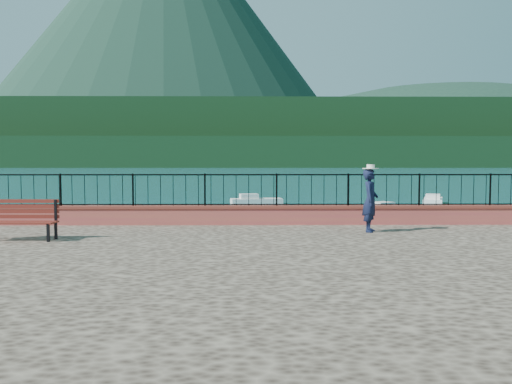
{
  "coord_description": "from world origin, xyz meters",
  "views": [
    {
      "loc": [
        -1.12,
        -11.56,
        3.11
      ],
      "look_at": [
        -0.95,
        2.0,
        2.3
      ],
      "focal_mm": 35.0,
      "sensor_mm": 36.0,
      "label": 1
    }
  ],
  "objects_px": {
    "boat_0": "(218,219)",
    "boat_2": "(388,208)",
    "park_bench": "(20,228)",
    "boat_5": "(433,199)",
    "boat_3": "(101,212)",
    "boat_4": "(256,199)",
    "boat_1": "(373,228)",
    "person": "(370,200)"
  },
  "relations": [
    {
      "from": "park_bench",
      "to": "boat_4",
      "type": "xyz_separation_m",
      "value": [
        6.13,
        24.78,
        -1.1
      ]
    },
    {
      "from": "person",
      "to": "boat_5",
      "type": "height_order",
      "value": "person"
    },
    {
      "from": "boat_5",
      "to": "boat_4",
      "type": "bearing_deg",
      "value": 111.45
    },
    {
      "from": "boat_4",
      "to": "park_bench",
      "type": "bearing_deg",
      "value": -113.61
    },
    {
      "from": "boat_1",
      "to": "boat_5",
      "type": "bearing_deg",
      "value": 60.84
    },
    {
      "from": "park_bench",
      "to": "boat_4",
      "type": "relative_size",
      "value": 0.47
    },
    {
      "from": "boat_2",
      "to": "boat_0",
      "type": "bearing_deg",
      "value": 178.93
    },
    {
      "from": "park_bench",
      "to": "boat_2",
      "type": "relative_size",
      "value": 0.51
    },
    {
      "from": "boat_1",
      "to": "boat_4",
      "type": "xyz_separation_m",
      "value": [
        -4.6,
        16.52,
        0.0
      ]
    },
    {
      "from": "park_bench",
      "to": "boat_0",
      "type": "height_order",
      "value": "park_bench"
    },
    {
      "from": "person",
      "to": "boat_1",
      "type": "height_order",
      "value": "person"
    },
    {
      "from": "boat_0",
      "to": "boat_2",
      "type": "height_order",
      "value": "same"
    },
    {
      "from": "boat_1",
      "to": "boat_2",
      "type": "distance_m",
      "value": 9.56
    },
    {
      "from": "boat_1",
      "to": "boat_4",
      "type": "relative_size",
      "value": 0.89
    },
    {
      "from": "park_bench",
      "to": "boat_3",
      "type": "xyz_separation_m",
      "value": [
        -2.46,
        14.89,
        -1.1
      ]
    },
    {
      "from": "boat_1",
      "to": "boat_2",
      "type": "bearing_deg",
      "value": 69.17
    },
    {
      "from": "boat_1",
      "to": "boat_4",
      "type": "height_order",
      "value": "same"
    },
    {
      "from": "person",
      "to": "boat_4",
      "type": "height_order",
      "value": "person"
    },
    {
      "from": "boat_3",
      "to": "boat_4",
      "type": "distance_m",
      "value": 13.1
    },
    {
      "from": "boat_2",
      "to": "boat_4",
      "type": "height_order",
      "value": "same"
    },
    {
      "from": "boat_3",
      "to": "boat_1",
      "type": "bearing_deg",
      "value": -57.27
    },
    {
      "from": "park_bench",
      "to": "boat_0",
      "type": "distance_m",
      "value": 12.47
    },
    {
      "from": "park_bench",
      "to": "person",
      "type": "bearing_deg",
      "value": 10.17
    },
    {
      "from": "boat_5",
      "to": "person",
      "type": "bearing_deg",
      "value": 177.52
    },
    {
      "from": "boat_1",
      "to": "boat_2",
      "type": "relative_size",
      "value": 0.97
    },
    {
      "from": "boat_5",
      "to": "boat_0",
      "type": "bearing_deg",
      "value": 152.06
    },
    {
      "from": "boat_2",
      "to": "boat_3",
      "type": "distance_m",
      "value": 16.51
    },
    {
      "from": "boat_2",
      "to": "boat_5",
      "type": "xyz_separation_m",
      "value": [
        5.46,
        7.49,
        0.0
      ]
    },
    {
      "from": "person",
      "to": "boat_2",
      "type": "xyz_separation_m",
      "value": [
        4.94,
        15.91,
        -1.67
      ]
    },
    {
      "from": "boat_0",
      "to": "boat_1",
      "type": "xyz_separation_m",
      "value": [
        6.63,
        -3.47,
        0.0
      ]
    },
    {
      "from": "boat_4",
      "to": "boat_5",
      "type": "distance_m",
      "value": 13.2
    },
    {
      "from": "park_bench",
      "to": "boat_0",
      "type": "bearing_deg",
      "value": 72.12
    },
    {
      "from": "park_bench",
      "to": "boat_2",
      "type": "xyz_separation_m",
      "value": [
        13.87,
        17.29,
        -1.1
      ]
    },
    {
      "from": "boat_4",
      "to": "boat_1",
      "type": "bearing_deg",
      "value": -84.15
    },
    {
      "from": "boat_1",
      "to": "boat_5",
      "type": "relative_size",
      "value": 0.87
    },
    {
      "from": "boat_0",
      "to": "boat_1",
      "type": "height_order",
      "value": "same"
    },
    {
      "from": "boat_2",
      "to": "boat_5",
      "type": "relative_size",
      "value": 0.9
    },
    {
      "from": "park_bench",
      "to": "boat_5",
      "type": "bearing_deg",
      "value": 53.42
    },
    {
      "from": "boat_0",
      "to": "boat_1",
      "type": "bearing_deg",
      "value": -31.61
    },
    {
      "from": "boat_0",
      "to": "boat_2",
      "type": "relative_size",
      "value": 1.11
    },
    {
      "from": "boat_0",
      "to": "boat_4",
      "type": "distance_m",
      "value": 13.21
    },
    {
      "from": "boat_0",
      "to": "boat_3",
      "type": "distance_m",
      "value": 7.28
    }
  ]
}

